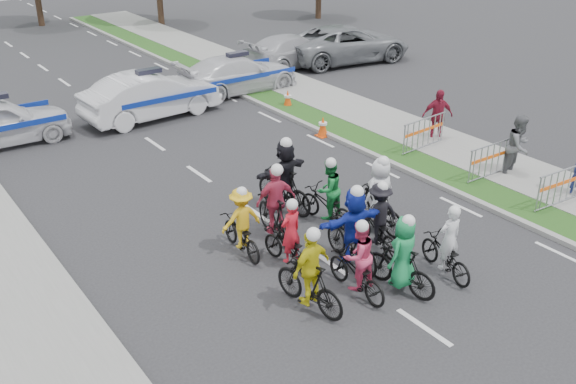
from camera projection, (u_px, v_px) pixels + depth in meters
ground at (424, 327)px, 12.45m from camera, size 90.00×90.00×0.00m
curb_right at (419, 176)px, 18.76m from camera, size 0.20×60.00×0.12m
grass_strip at (435, 170)px, 19.14m from camera, size 1.20×60.00×0.11m
sidewalk_right at (475, 156)px, 20.08m from camera, size 2.40×60.00×0.13m
sidewalk_left at (6, 318)px, 12.62m from camera, size 3.00×60.00×0.13m
rider_0 at (446, 251)px, 13.92m from camera, size 0.90×1.76×1.71m
rider_1 at (402, 261)px, 13.28m from camera, size 0.84×1.80×1.83m
rider_2 at (357, 266)px, 13.20m from camera, size 0.75×1.76×1.78m
rider_3 at (310, 278)px, 12.69m from camera, size 1.00×1.86×1.90m
rider_4 at (378, 222)px, 14.86m from camera, size 1.06×1.80×1.76m
rider_5 at (353, 232)px, 14.14m from camera, size 1.63×1.95×2.00m
rider_6 at (290, 244)px, 14.18m from camera, size 0.78×1.75×1.72m
rider_7 at (378, 201)px, 15.67m from camera, size 0.84×1.90×1.99m
rider_8 at (328, 199)px, 15.99m from camera, size 0.85×1.84×1.81m
rider_9 at (275, 210)px, 15.24m from camera, size 1.06×1.96×1.99m
rider_10 at (241, 227)px, 14.67m from camera, size 1.00×1.74×1.73m
rider_11 at (285, 180)px, 16.57m from camera, size 1.69×2.01×2.06m
police_car_1 at (151, 96)px, 23.23m from camera, size 5.16×2.10×1.66m
police_car_2 at (238, 74)px, 26.21m from camera, size 5.18×2.24×1.49m
civilian_sedan at (293, 50)px, 29.90m from camera, size 5.26×2.53×1.48m
civilian_suv at (347, 44)px, 30.63m from camera, size 6.56×3.82×1.72m
spectator_1 at (519, 146)px, 18.49m from camera, size 1.01×0.85×1.86m
spectator_2 at (437, 116)px, 21.08m from camera, size 1.12×0.87×1.77m
barrier_0 at (562, 188)px, 16.82m from camera, size 2.03×0.64×1.12m
barrier_1 at (492, 161)px, 18.45m from camera, size 2.01×0.54×1.12m
barrier_2 at (424, 135)px, 20.39m from camera, size 2.03×0.65×1.12m
cone_0 at (323, 127)px, 21.72m from camera, size 0.40×0.40×0.70m
cone_1 at (288, 99)px, 24.49m from camera, size 0.40×0.40×0.70m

